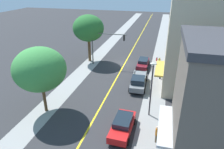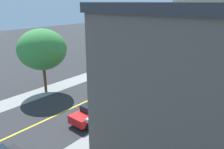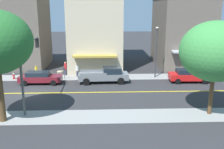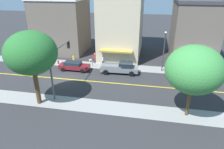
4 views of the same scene
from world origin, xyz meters
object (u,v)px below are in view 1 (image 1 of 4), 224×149
(small_dog, at_px, (166,71))
(maroon_sedan_left_curb, at_px, (143,63))
(traffic_light_mast, at_px, (103,42))
(red_sedan_left_curb, at_px, (123,125))
(pedestrian_red_shirt, at_px, (165,69))
(street_tree_left_near, at_px, (40,69))
(grey_pickup_truck, at_px, (138,81))
(fire_hydrant, at_px, (157,59))
(pedestrian_yellow_shirt, at_px, (159,62))
(street_tree_right_corner, at_px, (88,28))
(parking_meter, at_px, (154,69))
(pedestrian_white_shirt, at_px, (160,73))
(street_lamp, at_px, (152,84))
(pedestrian_orange_shirt, at_px, (157,134))

(small_dog, bearing_deg, maroon_sedan_left_curb, -102.21)
(traffic_light_mast, distance_m, red_sedan_left_curb, 18.19)
(red_sedan_left_curb, xyz_separation_m, pedestrian_red_shirt, (-3.68, -14.86, 0.13))
(street_tree_left_near, xyz_separation_m, grey_pickup_truck, (-9.45, -8.48, -4.29))
(fire_hydrant, xyz_separation_m, pedestrian_yellow_shirt, (-0.54, 2.66, 0.46))
(street_tree_right_corner, bearing_deg, parking_meter, 165.79)
(traffic_light_mast, relative_size, pedestrian_white_shirt, 3.70)
(traffic_light_mast, distance_m, pedestrian_white_shirt, 10.99)
(fire_hydrant, relative_size, pedestrian_white_shirt, 0.46)
(maroon_sedan_left_curb, bearing_deg, grey_pickup_truck, 2.28)
(pedestrian_white_shirt, bearing_deg, maroon_sedan_left_curb, -88.99)
(street_tree_left_near, relative_size, small_dog, 8.76)
(street_lamp, distance_m, pedestrian_red_shirt, 11.81)
(fire_hydrant, relative_size, small_dog, 0.87)
(street_lamp, bearing_deg, pedestrian_orange_shirt, 104.26)
(pedestrian_yellow_shirt, xyz_separation_m, pedestrian_orange_shirt, (-0.70, 18.91, 0.14))
(street_tree_right_corner, xyz_separation_m, parking_meter, (-11.98, 3.03, -5.13))
(maroon_sedan_left_curb, distance_m, grey_pickup_truck, 7.46)
(fire_hydrant, height_order, traffic_light_mast, traffic_light_mast)
(maroon_sedan_left_curb, xyz_separation_m, grey_pickup_truck, (-0.24, 7.45, 0.14))
(street_tree_left_near, xyz_separation_m, small_dog, (-13.11, -14.30, -4.76))
(fire_hydrant, distance_m, parking_meter, 6.23)
(traffic_light_mast, bearing_deg, pedestrian_red_shirt, -8.59)
(red_sedan_left_curb, relative_size, small_dog, 5.47)
(pedestrian_yellow_shirt, relative_size, small_dog, 1.85)
(small_dog, bearing_deg, grey_pickup_truck, -21.64)
(fire_hydrant, relative_size, traffic_light_mast, 0.12)
(red_sedan_left_curb, xyz_separation_m, pedestrian_orange_shirt, (-3.32, 0.60, 0.16))
(street_lamp, bearing_deg, fire_hydrant, -89.33)
(red_sedan_left_curb, distance_m, maroon_sedan_left_curb, 17.26)
(traffic_light_mast, distance_m, pedestrian_yellow_shirt, 10.30)
(traffic_light_mast, distance_m, pedestrian_red_shirt, 11.23)
(fire_hydrant, height_order, street_lamp, street_lamp)
(traffic_light_mast, height_order, maroon_sedan_left_curb, traffic_light_mast)
(street_tree_right_corner, bearing_deg, pedestrian_red_shirt, 167.90)
(street_lamp, distance_m, grey_pickup_truck, 7.28)
(parking_meter, height_order, small_dog, parking_meter)
(fire_hydrant, relative_size, parking_meter, 0.53)
(grey_pickup_truck, bearing_deg, pedestrian_white_shirt, 138.31)
(parking_meter, distance_m, maroon_sedan_left_curb, 3.19)
(red_sedan_left_curb, relative_size, pedestrian_yellow_shirt, 2.96)
(street_lamp, relative_size, pedestrian_yellow_shirt, 3.92)
(street_tree_left_near, height_order, street_lamp, street_tree_left_near)
(street_tree_left_near, relative_size, fire_hydrant, 10.02)
(street_lamp, relative_size, pedestrian_orange_shirt, 3.48)
(traffic_light_mast, relative_size, red_sedan_left_curb, 1.29)
(parking_meter, relative_size, pedestrian_red_shirt, 0.80)
(street_lamp, bearing_deg, pedestrian_white_shirt, -94.44)
(street_lamp, distance_m, small_dog, 12.69)
(maroon_sedan_left_curb, bearing_deg, traffic_light_mast, -83.03)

